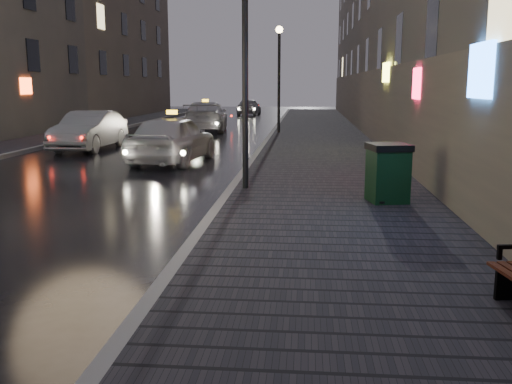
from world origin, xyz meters
TOP-DOWN VIEW (x-y plane):
  - ground at (0.00, 0.00)m, footprint 120.00×120.00m
  - sidewalk at (3.90, 21.00)m, footprint 4.60×58.00m
  - curb at (1.50, 21.00)m, footprint 0.20×58.00m
  - sidewalk_far at (-8.70, 21.00)m, footprint 2.40×58.00m
  - curb_far at (-7.40, 21.00)m, footprint 0.20×58.00m
  - building_near at (7.10, 25.00)m, footprint 1.80×50.00m
  - building_far_c at (-13.50, 39.00)m, footprint 6.00×22.00m
  - lamp_near at (1.85, 6.00)m, footprint 0.36×0.36m
  - lamp_far at (1.85, 22.00)m, footprint 0.36×0.36m
  - trash_bin at (4.98, 4.67)m, footprint 0.95×0.95m
  - taxi_near at (-1.15, 11.31)m, footprint 2.41×4.90m
  - car_left_mid at (-5.36, 14.83)m, footprint 1.71×4.66m
  - taxi_mid at (-2.34, 24.31)m, footprint 2.88×5.83m
  - car_far at (-1.61, 41.24)m, footprint 1.90×4.17m

SIDE VIEW (x-z plane):
  - ground at x=0.00m, z-range 0.00..0.00m
  - sidewalk at x=3.90m, z-range 0.00..0.15m
  - curb at x=1.50m, z-range 0.00..0.15m
  - sidewalk_far at x=-8.70m, z-range 0.00..0.15m
  - curb_far at x=-7.40m, z-range 0.00..0.15m
  - car_far at x=-1.61m, z-range 0.00..1.39m
  - car_left_mid at x=-5.36m, z-range 0.00..1.53m
  - trash_bin at x=4.98m, z-range 0.16..1.38m
  - taxi_near at x=-1.15m, z-range 0.00..1.61m
  - taxi_mid at x=-2.34m, z-range 0.00..1.63m
  - lamp_near at x=1.85m, z-range 0.85..6.13m
  - lamp_far at x=1.85m, z-range 0.85..6.13m
  - building_far_c at x=-13.50m, z-range 0.00..11.00m
  - building_near at x=7.10m, z-range 0.00..13.00m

